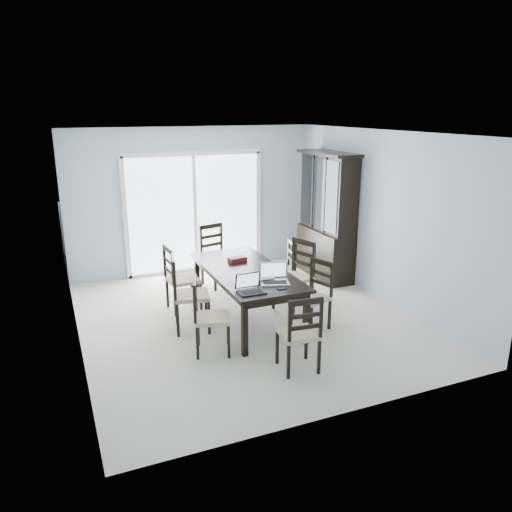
{
  "coord_description": "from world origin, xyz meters",
  "views": [
    {
      "loc": [
        -2.43,
        -6.12,
        2.92
      ],
      "look_at": [
        0.15,
        0.0,
        0.93
      ],
      "focal_mm": 35.0,
      "sensor_mm": 36.0,
      "label": 1
    }
  ],
  "objects_px": {
    "chair_end_near": "(302,326)",
    "hot_tub": "(134,235)",
    "chair_right_near": "(316,287)",
    "game_box": "(237,259)",
    "cell_phone": "(282,289)",
    "dining_table": "(246,275)",
    "chair_end_far": "(215,248)",
    "chair_right_mid": "(298,268)",
    "laptop_silver": "(275,279)",
    "chair_left_mid": "(184,285)",
    "laptop_dark": "(252,289)",
    "chair_left_near": "(205,308)",
    "chair_right_far": "(286,262)",
    "china_hutch": "(327,217)",
    "chair_left_far": "(176,272)"
  },
  "relations": [
    {
      "from": "chair_left_mid",
      "to": "laptop_silver",
      "type": "relative_size",
      "value": 2.82
    },
    {
      "from": "chair_right_near",
      "to": "chair_right_mid",
      "type": "relative_size",
      "value": 0.91
    },
    {
      "from": "chair_right_far",
      "to": "cell_phone",
      "type": "height_order",
      "value": "chair_right_far"
    },
    {
      "from": "cell_phone",
      "to": "dining_table",
      "type": "bearing_deg",
      "value": 94.71
    },
    {
      "from": "chair_end_far",
      "to": "hot_tub",
      "type": "distance_m",
      "value": 2.3
    },
    {
      "from": "dining_table",
      "to": "chair_left_near",
      "type": "distance_m",
      "value": 1.1
    },
    {
      "from": "chair_end_near",
      "to": "laptop_silver",
      "type": "height_order",
      "value": "chair_end_near"
    },
    {
      "from": "chair_left_mid",
      "to": "game_box",
      "type": "distance_m",
      "value": 1.01
    },
    {
      "from": "chair_left_near",
      "to": "chair_left_mid",
      "type": "bearing_deg",
      "value": -156.89
    },
    {
      "from": "hot_tub",
      "to": "chair_left_far",
      "type": "bearing_deg",
      "value": -87.89
    },
    {
      "from": "chair_end_near",
      "to": "laptop_dark",
      "type": "height_order",
      "value": "chair_end_near"
    },
    {
      "from": "chair_left_near",
      "to": "game_box",
      "type": "xyz_separation_m",
      "value": [
        0.86,
        1.12,
        0.2
      ]
    },
    {
      "from": "cell_phone",
      "to": "game_box",
      "type": "xyz_separation_m",
      "value": [
        -0.09,
        1.3,
        0.03
      ]
    },
    {
      "from": "chair_end_far",
      "to": "chair_end_near",
      "type": "bearing_deg",
      "value": 74.77
    },
    {
      "from": "chair_end_far",
      "to": "cell_phone",
      "type": "height_order",
      "value": "chair_end_far"
    },
    {
      "from": "chair_left_near",
      "to": "chair_right_mid",
      "type": "distance_m",
      "value": 1.9
    },
    {
      "from": "chair_end_far",
      "to": "cell_phone",
      "type": "xyz_separation_m",
      "value": [
        0.04,
        -2.51,
        0.13
      ]
    },
    {
      "from": "china_hutch",
      "to": "chair_right_near",
      "type": "bearing_deg",
      "value": -123.96
    },
    {
      "from": "dining_table",
      "to": "chair_left_far",
      "type": "height_order",
      "value": "chair_left_far"
    },
    {
      "from": "dining_table",
      "to": "chair_left_far",
      "type": "distance_m",
      "value": 1.08
    },
    {
      "from": "chair_right_near",
      "to": "game_box",
      "type": "relative_size",
      "value": 4.14
    },
    {
      "from": "chair_right_mid",
      "to": "laptop_silver",
      "type": "distance_m",
      "value": 1.1
    },
    {
      "from": "chair_left_mid",
      "to": "cell_phone",
      "type": "distance_m",
      "value": 1.36
    },
    {
      "from": "game_box",
      "to": "hot_tub",
      "type": "xyz_separation_m",
      "value": [
        -0.95,
        3.27,
        -0.3
      ]
    },
    {
      "from": "game_box",
      "to": "chair_right_far",
      "type": "bearing_deg",
      "value": 16.3
    },
    {
      "from": "hot_tub",
      "to": "chair_left_mid",
      "type": "bearing_deg",
      "value": -89.48
    },
    {
      "from": "china_hutch",
      "to": "chair_left_mid",
      "type": "height_order",
      "value": "china_hutch"
    },
    {
      "from": "chair_left_far",
      "to": "chair_right_near",
      "type": "bearing_deg",
      "value": 47.68
    },
    {
      "from": "china_hutch",
      "to": "cell_phone",
      "type": "relative_size",
      "value": 19.86
    },
    {
      "from": "dining_table",
      "to": "chair_right_far",
      "type": "xyz_separation_m",
      "value": [
        0.95,
        0.67,
        -0.13
      ]
    },
    {
      "from": "chair_left_mid",
      "to": "laptop_dark",
      "type": "xyz_separation_m",
      "value": [
        0.62,
        -0.88,
        0.16
      ]
    },
    {
      "from": "dining_table",
      "to": "laptop_silver",
      "type": "distance_m",
      "value": 0.69
    },
    {
      "from": "laptop_silver",
      "to": "chair_end_far",
      "type": "bearing_deg",
      "value": 109.62
    },
    {
      "from": "chair_right_mid",
      "to": "game_box",
      "type": "xyz_separation_m",
      "value": [
        -0.85,
        0.28,
        0.15
      ]
    },
    {
      "from": "chair_end_near",
      "to": "laptop_silver",
      "type": "distance_m",
      "value": 0.99
    },
    {
      "from": "dining_table",
      "to": "hot_tub",
      "type": "height_order",
      "value": "hot_tub"
    },
    {
      "from": "dining_table",
      "to": "laptop_silver",
      "type": "bearing_deg",
      "value": -78.94
    },
    {
      "from": "chair_end_near",
      "to": "chair_right_near",
      "type": "bearing_deg",
      "value": 58.85
    },
    {
      "from": "chair_left_far",
      "to": "chair_end_far",
      "type": "relative_size",
      "value": 0.97
    },
    {
      "from": "chair_left_mid",
      "to": "laptop_dark",
      "type": "distance_m",
      "value": 1.09
    },
    {
      "from": "chair_right_far",
      "to": "laptop_dark",
      "type": "height_order",
      "value": "chair_right_far"
    },
    {
      "from": "dining_table",
      "to": "game_box",
      "type": "bearing_deg",
      "value": 86.01
    },
    {
      "from": "chair_right_far",
      "to": "chair_end_far",
      "type": "height_order",
      "value": "chair_end_far"
    },
    {
      "from": "game_box",
      "to": "chair_right_near",
      "type": "bearing_deg",
      "value": -52.69
    },
    {
      "from": "hot_tub",
      "to": "dining_table",
      "type": "bearing_deg",
      "value": -75.87
    },
    {
      "from": "chair_right_near",
      "to": "chair_left_far",
      "type": "bearing_deg",
      "value": 32.97
    },
    {
      "from": "chair_end_near",
      "to": "hot_tub",
      "type": "height_order",
      "value": "chair_end_near"
    },
    {
      "from": "chair_end_far",
      "to": "hot_tub",
      "type": "relative_size",
      "value": 0.54
    },
    {
      "from": "chair_left_far",
      "to": "chair_right_far",
      "type": "xyz_separation_m",
      "value": [
        1.77,
        -0.03,
        -0.07
      ]
    },
    {
      "from": "chair_left_near",
      "to": "chair_right_mid",
      "type": "xyz_separation_m",
      "value": [
        1.71,
        0.84,
        0.05
      ]
    }
  ]
}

